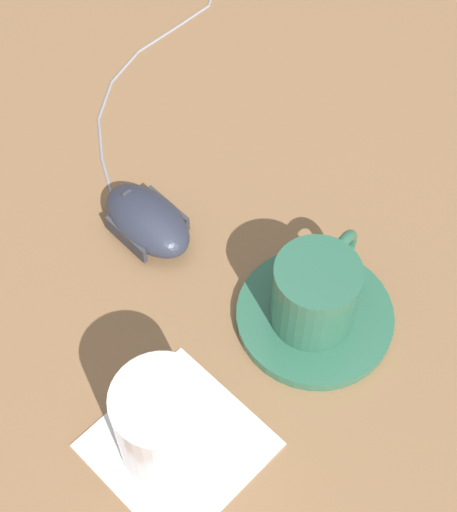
# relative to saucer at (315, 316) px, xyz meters

# --- Properties ---
(ground_plane) EXTENTS (3.00, 3.00, 0.00)m
(ground_plane) POSITION_rel_saucer_xyz_m (0.04, 0.08, -0.01)
(ground_plane) COLOR olive
(saucer) EXTENTS (0.14, 0.14, 0.01)m
(saucer) POSITION_rel_saucer_xyz_m (0.00, 0.00, 0.00)
(saucer) COLOR #2D664C
(saucer) RESTS_ON ground
(coffee_cup) EXTENTS (0.07, 0.10, 0.07)m
(coffee_cup) POSITION_rel_saucer_xyz_m (0.00, 0.00, 0.04)
(coffee_cup) COLOR #2D664C
(coffee_cup) RESTS_ON saucer
(computer_mouse) EXTENTS (0.10, 0.07, 0.04)m
(computer_mouse) POSITION_rel_saucer_xyz_m (0.17, 0.06, 0.01)
(computer_mouse) COLOR #2D3342
(computer_mouse) RESTS_ON ground
(mouse_cable) EXTENTS (0.23, 0.35, 0.00)m
(mouse_cable) POSITION_rel_saucer_xyz_m (0.36, -0.09, -0.00)
(mouse_cable) COLOR gray
(mouse_cable) RESTS_ON ground
(napkin_under_glass) EXTENTS (0.14, 0.14, 0.00)m
(napkin_under_glass) POSITION_rel_saucer_xyz_m (-0.02, 0.16, -0.00)
(napkin_under_glass) COLOR white
(napkin_under_glass) RESTS_ON ground
(drinking_glass) EXTENTS (0.07, 0.07, 0.09)m
(drinking_glass) POSITION_rel_saucer_xyz_m (-0.01, 0.17, 0.04)
(drinking_glass) COLOR silver
(drinking_glass) RESTS_ON napkin_under_glass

